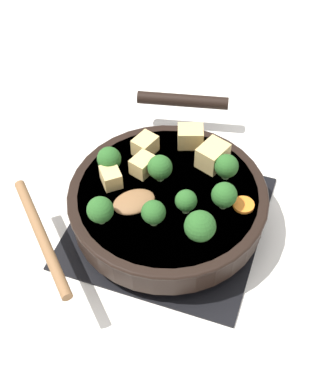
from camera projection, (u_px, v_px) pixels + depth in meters
The scene contains 19 objects.
ground_plane at pixel (168, 222), 0.91m from camera, with size 2.40×2.40×0.00m, color white.
front_burner_grate at pixel (168, 218), 0.90m from camera, with size 0.31×0.31×0.03m.
skillet_pan at pixel (168, 200), 0.87m from camera, with size 0.43×0.32×0.05m.
wooden_spoon at pixel (83, 220), 0.80m from camera, with size 0.23×0.23×0.02m.
tofu_cube_center_large at pixel (111, 177), 0.85m from camera, with size 0.04×0.03×0.03m, color #DBB770.
tofu_cube_near_handle at pixel (143, 165), 0.87m from camera, with size 0.04×0.03×0.03m, color #DBB770.
tofu_cube_east_chunk at pixel (145, 145), 0.90m from camera, with size 0.04×0.03×0.03m, color #DBB770.
tofu_cube_west_chunk at pixel (213, 156), 0.88m from camera, with size 0.05×0.04×0.04m, color #DBB770.
tofu_cube_back_piece at pixel (190, 136), 0.91m from camera, with size 0.04×0.03×0.03m, color #DBB770.
broccoli_floret_near_spoon at pixel (100, 210), 0.79m from camera, with size 0.04×0.04×0.05m.
broccoli_floret_center_top at pixel (226, 166), 0.85m from camera, with size 0.04×0.04×0.05m.
broccoli_floret_east_rim at pixel (186, 201), 0.81m from camera, with size 0.03×0.03×0.04m.
broccoli_floret_west_rim at pixel (160, 168), 0.85m from camera, with size 0.04×0.04×0.05m.
broccoli_floret_north_edge at pixel (109, 159), 0.86m from camera, with size 0.04×0.04×0.05m.
broccoli_floret_south_cluster at pixel (151, 212), 0.79m from camera, with size 0.04×0.04×0.04m.
broccoli_floret_mid_floret at pixel (200, 226), 0.77m from camera, with size 0.05×0.05×0.05m.
broccoli_floret_small_inner at pixel (224, 195), 0.81m from camera, with size 0.04×0.04×0.05m.
carrot_slice_orange_thin at pixel (244, 205), 0.83m from camera, with size 0.03×0.03×0.01m, color orange.
carrot_slice_near_center at pixel (96, 210), 0.82m from camera, with size 0.02×0.02×0.01m, color orange.
Camera 1 is at (-0.53, -0.18, 0.72)m, focal length 50.00 mm.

